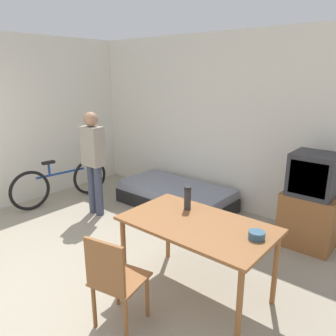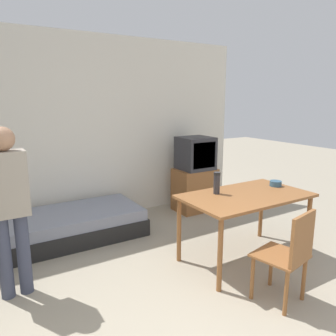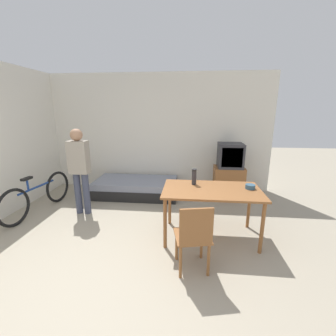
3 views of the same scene
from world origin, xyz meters
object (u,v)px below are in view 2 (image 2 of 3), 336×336
(daybed, at_px, (70,225))
(mate_bowl, at_px, (276,183))
(dining_table, at_px, (245,202))
(tv, at_px, (195,176))
(person_standing, at_px, (9,202))
(thermos_flask, at_px, (217,182))
(wooden_chair, at_px, (290,253))

(daybed, xyz_separation_m, mate_bowl, (2.08, -1.53, 0.62))
(dining_table, distance_m, mate_bowl, 0.57)
(tv, relative_size, mate_bowl, 8.65)
(person_standing, height_order, thermos_flask, person_standing)
(tv, height_order, wooden_chair, tv)
(wooden_chair, bearing_deg, person_standing, 145.37)
(thermos_flask, distance_m, mate_bowl, 0.83)
(daybed, distance_m, thermos_flask, 2.03)
(daybed, relative_size, thermos_flask, 7.60)
(dining_table, relative_size, person_standing, 0.90)
(tv, bearing_deg, daybed, -178.04)
(tv, xyz_separation_m, thermos_flask, (-0.78, -1.48, 0.33))
(daybed, relative_size, tv, 1.55)
(daybed, bearing_deg, tv, 1.96)
(tv, bearing_deg, thermos_flask, -117.93)
(daybed, distance_m, person_standing, 1.46)
(tv, relative_size, wooden_chair, 1.38)
(tv, distance_m, thermos_flask, 1.70)
(dining_table, xyz_separation_m, thermos_flask, (-0.26, 0.19, 0.22))
(dining_table, distance_m, wooden_chair, 0.88)
(dining_table, height_order, person_standing, person_standing)
(person_standing, distance_m, thermos_flask, 2.08)
(dining_table, relative_size, thermos_flask, 5.77)
(wooden_chair, relative_size, thermos_flask, 3.56)
(daybed, bearing_deg, dining_table, -46.35)
(tv, relative_size, person_standing, 0.77)
(tv, relative_size, dining_table, 0.85)
(daybed, relative_size, person_standing, 1.18)
(tv, height_order, dining_table, tv)
(thermos_flask, height_order, mate_bowl, thermos_flask)
(daybed, bearing_deg, person_standing, -127.46)
(mate_bowl, bearing_deg, person_standing, 169.66)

